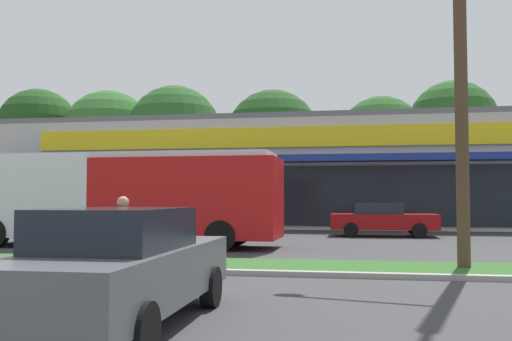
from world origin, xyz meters
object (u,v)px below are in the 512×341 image
(pedestrian_by_pole, at_px, (123,241))
(car_2, at_px, (382,219))
(utility_pole, at_px, (454,13))
(car_1, at_px, (122,267))
(city_bus, at_px, (119,196))

(pedestrian_by_pole, bearing_deg, car_2, -18.91)
(utility_pole, relative_size, car_2, 2.50)
(car_1, relative_size, car_2, 1.04)
(utility_pole, relative_size, city_bus, 1.00)
(utility_pole, height_order, car_1, utility_pole)
(utility_pole, xyz_separation_m, car_2, (-1.08, 11.64, -5.34))
(utility_pole, xyz_separation_m, city_bus, (-10.52, 4.92, -4.34))
(car_1, distance_m, pedestrian_by_pole, 3.52)
(utility_pole, bearing_deg, car_2, 95.32)
(utility_pole, distance_m, car_2, 12.86)
(car_1, bearing_deg, car_2, -13.54)
(car_1, bearing_deg, utility_pole, -39.73)
(city_bus, distance_m, car_1, 12.60)
(car_1, xyz_separation_m, pedestrian_by_pole, (-1.37, 3.24, 0.07))
(car_1, bearing_deg, city_bus, 23.68)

